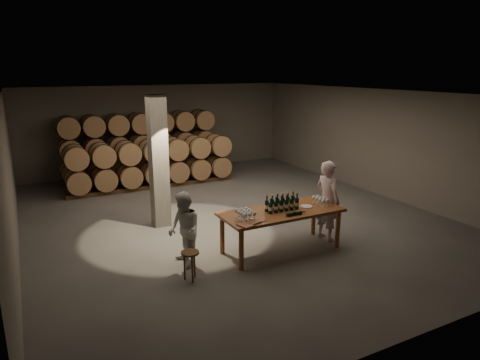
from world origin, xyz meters
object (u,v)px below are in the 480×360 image
bottle_cluster (282,205)px  notebook_near (254,222)px  stool (190,257)px  person_woman (184,230)px  tasting_table (281,215)px  plate (306,206)px  person_man (327,200)px

bottle_cluster → notebook_near: bearing=-156.3°
stool → person_woman: 0.70m
tasting_table → plate: 0.63m
stool → person_man: (3.46, 0.43, 0.46)m
tasting_table → person_woman: 2.09m
bottle_cluster → notebook_near: 0.98m
notebook_near → person_woman: 1.36m
tasting_table → notebook_near: notebook_near is taller
tasting_table → stool: tasting_table is taller
tasting_table → person_woman: (-2.07, 0.26, -0.05)m
bottle_cluster → person_woman: size_ratio=0.49×
plate → person_man: size_ratio=0.14×
person_woman → notebook_near: bearing=58.3°
notebook_near → person_man: 2.20m
person_man → tasting_table: bearing=85.9°
tasting_table → bottle_cluster: bottle_cluster is taller
plate → stool: plate is taller
plate → tasting_table: bearing=176.9°
tasting_table → stool: size_ratio=4.65×
person_man → notebook_near: bearing=94.6°
plate → bottle_cluster: bearing=175.9°
notebook_near → person_man: (2.15, 0.46, 0.00)m
stool → person_woman: (0.12, 0.62, 0.29)m
notebook_near → tasting_table: bearing=5.6°
stool → tasting_table: bearing=9.3°
bottle_cluster → stool: (-2.21, -0.37, -0.57)m
person_man → stool: bearing=89.8°
notebook_near → person_man: size_ratio=0.13×
plate → stool: size_ratio=0.47×
bottle_cluster → plate: (0.60, -0.04, -0.12)m
tasting_table → person_man: 1.28m
bottle_cluster → stool: 2.31m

